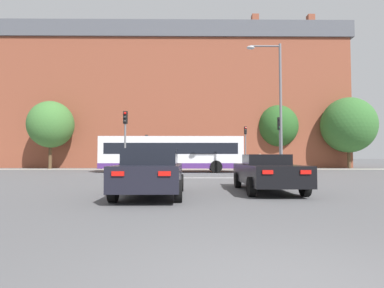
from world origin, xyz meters
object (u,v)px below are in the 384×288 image
car_roadster_right (267,172)px  traffic_light_far_left (147,146)px  traffic_light_near_left (125,133)px  street_lamp_junction (275,97)px  traffic_light_far_right (246,141)px  car_saloon_left (152,172)px  pedestrian_walking_east (101,160)px  pedestrian_waiting (260,160)px  bus_crossing_lead (172,153)px  traffic_light_near_right (280,137)px

car_roadster_right → traffic_light_far_left: bearing=110.3°
traffic_light_far_left → traffic_light_near_left: bearing=-88.2°
traffic_light_far_left → street_lamp_junction: 16.37m
car_roadster_right → traffic_light_far_right: 20.30m
car_saloon_left → traffic_light_far_left: size_ratio=1.25×
traffic_light_near_left → pedestrian_walking_east: (-5.17, 12.55, -1.88)m
traffic_light_far_right → pedestrian_waiting: traffic_light_far_right is taller
pedestrian_walking_east → traffic_light_far_left: bearing=72.7°
street_lamp_junction → bus_crossing_lead: bearing=134.8°
traffic_light_far_right → traffic_light_near_right: bearing=-90.3°
car_roadster_right → traffic_light_near_left: size_ratio=1.09×
traffic_light_far_right → pedestrian_waiting: bearing=-5.6°
bus_crossing_lead → pedestrian_walking_east: bearing=-128.3°
traffic_light_far_right → traffic_light_near_left: size_ratio=1.06×
traffic_light_near_right → traffic_light_far_left: size_ratio=1.06×
pedestrian_waiting → pedestrian_walking_east: size_ratio=1.00×
traffic_light_far_left → car_saloon_left: bearing=-81.4°
traffic_light_far_left → traffic_light_near_left: traffic_light_near_left is taller
street_lamp_junction → traffic_light_far_right: bearing=87.8°
car_roadster_right → street_lamp_junction: (2.50, 7.36, 4.35)m
traffic_light_near_left → pedestrian_waiting: bearing=46.2°
traffic_light_far_right → traffic_light_far_left: traffic_light_far_right is taller
car_roadster_right → traffic_light_far_right: traffic_light_far_right is taller
traffic_light_near_left → pedestrian_walking_east: traffic_light_near_left is taller
traffic_light_near_right → street_lamp_junction: bearing=-128.1°
street_lamp_junction → traffic_light_near_right: bearing=51.9°
traffic_light_far_right → traffic_light_far_left: 10.37m
traffic_light_near_right → traffic_light_far_right: size_ratio=0.86×
traffic_light_near_left → street_lamp_junction: bearing=-3.1°
traffic_light_near_left → car_roadster_right: bearing=-48.4°
traffic_light_far_right → pedestrian_waiting: 2.51m
traffic_light_near_right → street_lamp_junction: 2.56m
pedestrian_waiting → car_roadster_right: bearing=17.9°
traffic_light_near_right → street_lamp_junction: (-0.43, -0.54, 2.46)m
car_saloon_left → pedestrian_walking_east: bearing=109.9°
traffic_light_near_right → street_lamp_junction: street_lamp_junction is taller
traffic_light_far_right → bus_crossing_lead: bearing=-142.5°
pedestrian_waiting → traffic_light_far_left: bearing=-61.2°
car_saloon_left → street_lamp_junction: street_lamp_junction is taller
car_roadster_right → pedestrian_walking_east: bearing=121.0°
traffic_light_near_left → street_lamp_junction: (9.49, -0.52, 2.23)m
traffic_light_near_right → traffic_light_far_left: traffic_light_near_right is taller
car_roadster_right → pedestrian_walking_east: (-12.15, 20.43, 0.24)m
car_roadster_right → traffic_light_far_left: 21.54m
traffic_light_near_left → pedestrian_walking_east: bearing=112.4°
traffic_light_far_left → traffic_light_near_left: (0.39, -12.28, 0.38)m
traffic_light_far_left → street_lamp_junction: (9.88, -12.80, 2.60)m
traffic_light_far_left → pedestrian_walking_east: (-4.78, 0.27, -1.50)m
car_saloon_left → traffic_light_near_left: traffic_light_near_left is taller
car_saloon_left → traffic_light_near_left: bearing=106.9°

